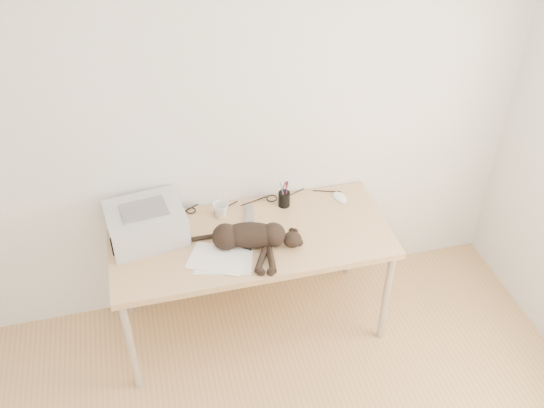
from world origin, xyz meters
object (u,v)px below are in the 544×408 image
object	(u,v)px
printer	(146,223)
mug	(221,210)
desk	(248,244)
pen_cup	(284,199)
cat	(248,237)
mouse	(340,196)

from	to	relation	value
printer	mug	bearing A→B (deg)	9.71
desk	pen_cup	distance (m)	0.35
desk	cat	size ratio (longest dim) A/B	2.44
mug	mouse	bearing A→B (deg)	-0.40
mouse	pen_cup	bearing A→B (deg)	164.47
pen_cup	mouse	size ratio (longest dim) A/B	1.50
cat	printer	bearing A→B (deg)	172.14
desk	pen_cup	xyz separation A→B (m)	(0.26, 0.15, 0.18)
pen_cup	mouse	world-z (taller)	pen_cup
desk	cat	distance (m)	0.26
printer	mouse	size ratio (longest dim) A/B	3.83
pen_cup	mouse	xyz separation A→B (m)	(0.35, -0.02, -0.03)
desk	pen_cup	size ratio (longest dim) A/B	8.84
desk	cat	world-z (taller)	cat
desk	pen_cup	world-z (taller)	pen_cup
printer	pen_cup	bearing A→B (deg)	5.85
desk	printer	xyz separation A→B (m)	(-0.57, 0.06, 0.23)
cat	desk	bearing A→B (deg)	92.76
desk	mouse	size ratio (longest dim) A/B	13.30
mouse	desk	bearing A→B (deg)	179.01
mug	pen_cup	bearing A→B (deg)	1.46
pen_cup	cat	bearing A→B (deg)	-133.46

